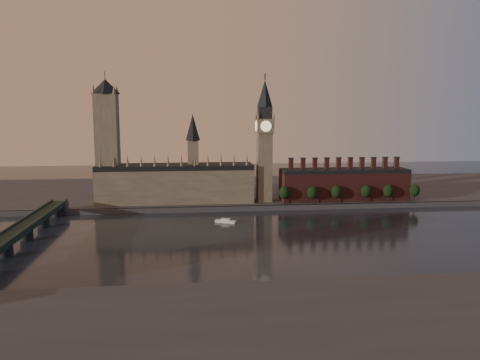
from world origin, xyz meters
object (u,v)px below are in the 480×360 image
Objects in this scene: big_ben at (265,139)px; westminster_bridge at (14,237)px; river_boat at (226,221)px; victoria_tower at (107,137)px.

big_ben is 205.83m from westminster_bridge.
river_boat is at bearing 22.79° from westminster_bridge.
big_ben is (130.00, -5.00, -2.26)m from victoria_tower.
big_ben is at bearing -2.20° from victoria_tower.
victoria_tower is 133.21m from westminster_bridge.
westminster_bridge is at bearing -106.56° from victoria_tower.
westminster_bridge is 138.11m from river_boat.
river_boat is (127.20, 53.45, -6.28)m from westminster_bridge.
victoria_tower is 130.12m from big_ben.
westminster_bridge is at bearing -145.67° from big_ben.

